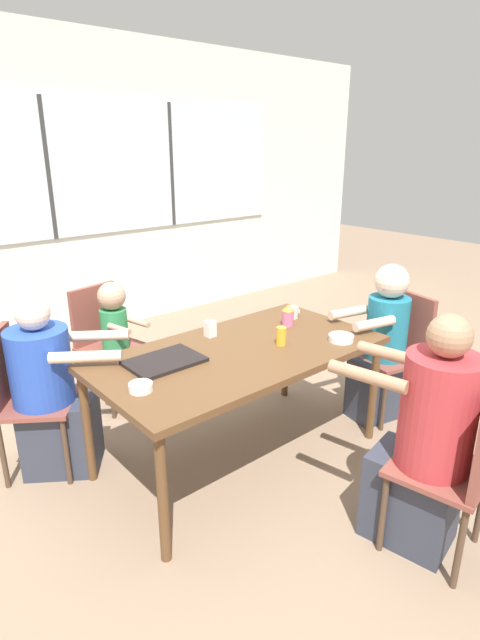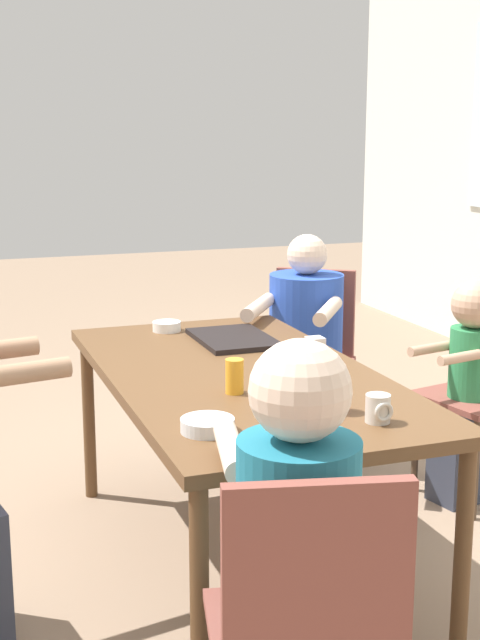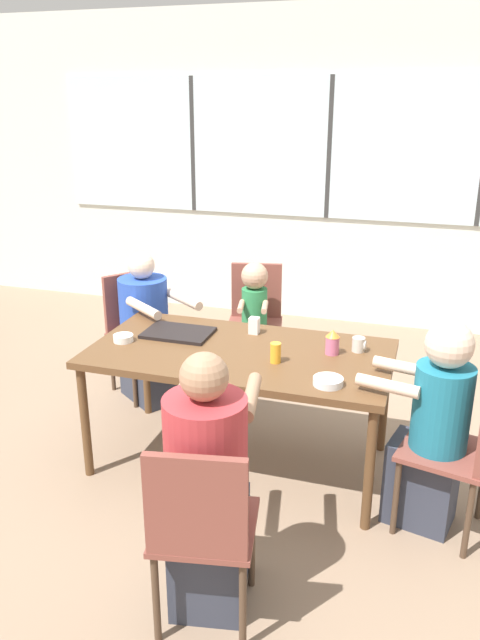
# 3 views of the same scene
# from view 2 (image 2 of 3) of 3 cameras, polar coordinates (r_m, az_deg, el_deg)

# --- Properties ---
(ground_plane) EXTENTS (16.00, 16.00, 0.00)m
(ground_plane) POSITION_cam_2_polar(r_m,az_deg,el_deg) (3.29, 0.00, -15.36)
(ground_plane) COLOR #8C725B
(dining_table) EXTENTS (1.67, 0.88, 0.71)m
(dining_table) POSITION_cam_2_polar(r_m,az_deg,el_deg) (3.05, 0.00, -4.36)
(dining_table) COLOR brown
(dining_table) RESTS_ON ground_plane
(chair_for_woman_green_shirt) EXTENTS (0.56, 0.56, 0.86)m
(chair_for_woman_green_shirt) POSITION_cam_2_polar(r_m,az_deg,el_deg) (4.25, 4.58, -1.56)
(chair_for_woman_green_shirt) COLOR brown
(chair_for_woman_green_shirt) RESTS_ON ground_plane
(chair_for_man_teal_shirt) EXTENTS (0.48, 0.48, 0.86)m
(chair_for_man_teal_shirt) POSITION_cam_2_polar(r_m,az_deg,el_deg) (1.97, 4.39, -18.72)
(chair_for_man_teal_shirt) COLOR brown
(chair_for_man_teal_shirt) RESTS_ON ground_plane
(person_woman_green_shirt) EXTENTS (0.69, 0.63, 1.06)m
(person_woman_green_shirt) POSITION_cam_2_polar(r_m,az_deg,el_deg) (4.10, 4.09, -2.78)
(person_woman_green_shirt) COLOR #333847
(person_woman_green_shirt) RESTS_ON ground_plane
(person_man_teal_shirt) EXTENTS (0.54, 0.38, 1.09)m
(person_man_teal_shirt) POSITION_cam_2_polar(r_m,az_deg,el_deg) (2.11, 3.52, -16.57)
(person_man_teal_shirt) COLOR #333847
(person_man_teal_shirt) RESTS_ON ground_plane
(person_toddler) EXTENTS (0.25, 0.37, 0.93)m
(person_toddler) POSITION_cam_2_polar(r_m,az_deg,el_deg) (3.77, 14.31, -4.52)
(person_toddler) COLOR #333847
(person_toddler) RESTS_ON ground_plane
(food_tray_dark) EXTENTS (0.39, 0.28, 0.02)m
(food_tray_dark) POSITION_cam_2_polar(r_m,az_deg,el_deg) (3.46, -0.42, -1.20)
(food_tray_dark) COLOR black
(food_tray_dark) RESTS_ON dining_table
(coffee_mug) EXTENTS (0.08, 0.07, 0.08)m
(coffee_mug) POSITION_cam_2_polar(r_m,az_deg,el_deg) (2.54, 8.85, -5.63)
(coffee_mug) COLOR beige
(coffee_mug) RESTS_ON dining_table
(sippy_cup) EXTENTS (0.08, 0.08, 0.14)m
(sippy_cup) POSITION_cam_2_polar(r_m,az_deg,el_deg) (2.61, 5.87, -4.33)
(sippy_cup) COLOR #CC668C
(sippy_cup) RESTS_ON dining_table
(juice_glass) EXTENTS (0.06, 0.06, 0.11)m
(juice_glass) POSITION_cam_2_polar(r_m,az_deg,el_deg) (2.78, -0.35, -3.62)
(juice_glass) COLOR gold
(juice_glass) RESTS_ON dining_table
(milk_carton_small) EXTENTS (0.06, 0.06, 0.10)m
(milk_carton_small) POSITION_cam_2_polar(r_m,az_deg,el_deg) (3.11, 4.86, -2.01)
(milk_carton_small) COLOR silver
(milk_carton_small) RESTS_ON dining_table
(bowl_white_shallow) EXTENTS (0.15, 0.15, 0.04)m
(bowl_white_shallow) POSITION_cam_2_polar(r_m,az_deg,el_deg) (2.44, -2.09, -6.74)
(bowl_white_shallow) COLOR silver
(bowl_white_shallow) RESTS_ON dining_table
(bowl_cereal) EXTENTS (0.11, 0.11, 0.04)m
(bowl_cereal) POSITION_cam_2_polar(r_m,az_deg,el_deg) (3.64, -4.71, -0.40)
(bowl_cereal) COLOR white
(bowl_cereal) RESTS_ON dining_table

